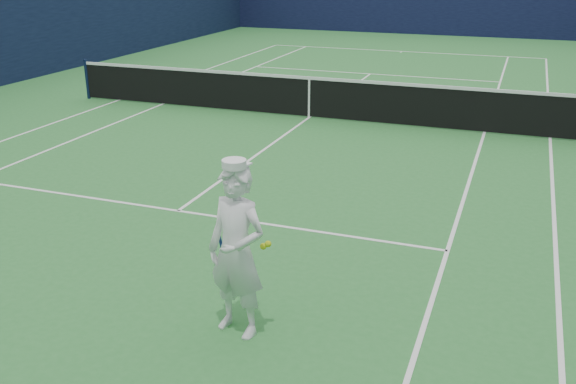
# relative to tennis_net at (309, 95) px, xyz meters

# --- Properties ---
(ground) EXTENTS (80.00, 80.00, 0.00)m
(ground) POSITION_rel_tennis_net_xyz_m (0.00, 0.00, -0.55)
(ground) COLOR #2C7432
(ground) RESTS_ON ground
(court_markings) EXTENTS (11.03, 23.83, 0.01)m
(court_markings) POSITION_rel_tennis_net_xyz_m (0.00, 0.00, -0.55)
(court_markings) COLOR white
(court_markings) RESTS_ON ground
(windscreen_fence) EXTENTS (20.12, 36.12, 4.00)m
(windscreen_fence) POSITION_rel_tennis_net_xyz_m (0.00, 0.00, 1.45)
(windscreen_fence) COLOR black
(windscreen_fence) RESTS_ON ground
(tennis_net) EXTENTS (12.88, 0.09, 1.07)m
(tennis_net) POSITION_rel_tennis_net_xyz_m (0.00, 0.00, 0.00)
(tennis_net) COLOR #141E4C
(tennis_net) RESTS_ON ground
(tennis_player) EXTENTS (0.76, 0.63, 1.90)m
(tennis_player) POSITION_rel_tennis_net_xyz_m (2.28, -9.13, 0.37)
(tennis_player) COLOR white
(tennis_player) RESTS_ON ground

